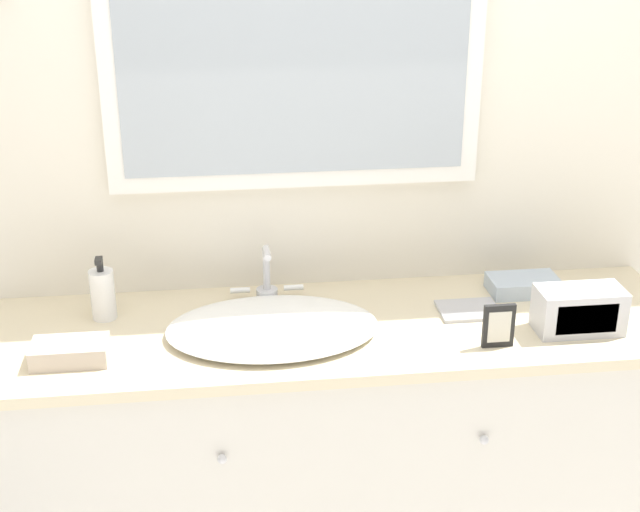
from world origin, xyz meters
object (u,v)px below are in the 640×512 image
at_px(sink_basin, 272,326).
at_px(picture_frame, 499,326).
at_px(appliance_box, 579,310).
at_px(soap_bottle, 103,294).

height_order(sink_basin, picture_frame, sink_basin).
bearing_deg(appliance_box, sink_basin, 173.63).
xyz_separation_m(appliance_box, picture_frame, (-0.23, -0.06, -0.00)).
bearing_deg(soap_bottle, appliance_box, -10.42).
height_order(soap_bottle, appliance_box, soap_bottle).
distance_m(soap_bottle, picture_frame, 1.04).
distance_m(appliance_box, picture_frame, 0.24).
bearing_deg(soap_bottle, sink_basin, -17.39).
distance_m(sink_basin, picture_frame, 0.58).
xyz_separation_m(soap_bottle, picture_frame, (1.00, -0.28, -0.01)).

